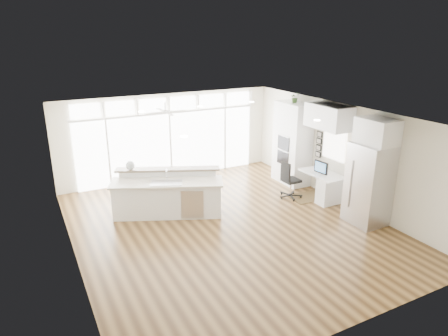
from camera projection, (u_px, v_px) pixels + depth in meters
floor at (228, 226)px, 9.70m from camera, size 7.00×8.00×0.02m
ceiling at (229, 116)px, 8.82m from camera, size 7.00×8.00×0.02m
wall_back at (169, 136)px, 12.62m from camera, size 7.00×0.04×2.70m
wall_front at (356, 254)px, 5.90m from camera, size 7.00×0.04×2.70m
wall_left at (69, 202)px, 7.73m from camera, size 0.04×8.00×2.70m
wall_right at (343, 154)px, 10.79m from camera, size 0.04×8.00×2.70m
glass_wall at (170, 146)px, 12.67m from camera, size 5.80×0.06×2.08m
transom_row at (168, 104)px, 12.24m from camera, size 5.90×0.06×0.40m
desk_window at (334, 144)px, 10.96m from camera, size 0.04×0.85×0.85m
ceiling_fan at (165, 108)px, 11.03m from camera, size 1.16×1.16×0.32m
recessed_lights at (225, 116)px, 9.00m from camera, size 3.40×3.00×0.02m
oven_cabinet at (292, 143)px, 12.19m from camera, size 0.64×1.20×2.50m
desk_nook at (322, 186)px, 11.19m from camera, size 0.72×1.30×0.76m
upper_cabinets at (329, 117)px, 10.57m from camera, size 0.64×1.30×0.64m
refrigerator at (369, 184)px, 9.59m from camera, size 0.76×0.90×2.00m
fridge_cabinet at (377, 131)px, 9.20m from camera, size 0.64×0.90×0.60m
framed_photos at (319, 144)px, 11.53m from camera, size 0.06×0.22×0.80m
kitchen_island at (167, 195)px, 10.13m from camera, size 2.99×2.11×1.11m
rug at (307, 197)px, 11.39m from camera, size 1.02×0.75×0.01m
office_chair at (291, 180)px, 11.21m from camera, size 0.56×0.52×1.07m
fishbowl at (130, 165)px, 10.24m from camera, size 0.30×0.30×0.23m
monitor at (321, 167)px, 10.97m from camera, size 0.13×0.47×0.38m
keyboard at (316, 174)px, 10.95m from camera, size 0.14×0.31×0.01m
potted_plant at (295, 99)px, 11.75m from camera, size 0.31×0.34×0.24m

